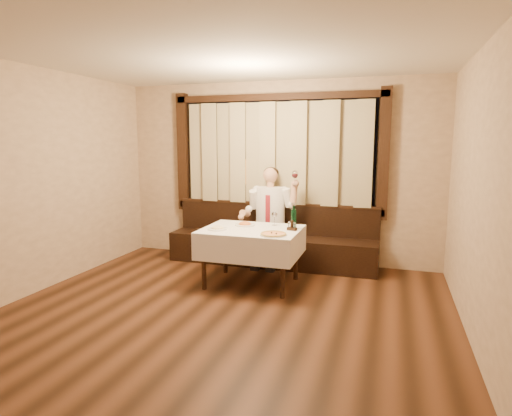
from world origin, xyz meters
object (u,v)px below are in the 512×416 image
(banquette, at_px, (272,244))
(pasta_cream, at_px, (217,227))
(green_bottle, at_px, (294,219))
(dining_table, at_px, (251,236))
(pizza, at_px, (273,234))
(cruet_caddy, at_px, (292,227))
(pasta_red, at_px, (245,223))
(seated_man, at_px, (269,210))

(banquette, bearing_deg, pasta_cream, -108.44)
(green_bottle, bearing_deg, banquette, 121.34)
(dining_table, height_order, pizza, pizza)
(dining_table, xyz_separation_m, cruet_caddy, (0.53, 0.06, 0.15))
(pizza, relative_size, pasta_red, 1.20)
(pizza, height_order, pasta_red, pasta_red)
(pasta_cream, height_order, seated_man, seated_man)
(banquette, relative_size, cruet_caddy, 24.89)
(pasta_red, xyz_separation_m, green_bottle, (0.68, -0.02, 0.10))
(pasta_red, xyz_separation_m, pasta_cream, (-0.25, -0.36, -0.00))
(pizza, bearing_deg, banquette, 106.09)
(pasta_red, relative_size, seated_man, 0.19)
(cruet_caddy, bearing_deg, banquette, 130.66)
(banquette, xyz_separation_m, dining_table, (0.00, -1.02, 0.34))
(banquette, relative_size, seated_man, 2.13)
(dining_table, xyz_separation_m, seated_man, (-0.02, 0.93, 0.21))
(banquette, height_order, pasta_red, banquette)
(pasta_cream, bearing_deg, dining_table, 24.68)
(banquette, xyz_separation_m, pasta_cream, (-0.40, -1.21, 0.48))
(pasta_red, xyz_separation_m, cruet_caddy, (0.68, -0.12, 0.01))
(dining_table, relative_size, green_bottle, 3.96)
(pasta_cream, bearing_deg, pizza, -7.97)
(banquette, height_order, seated_man, seated_man)
(pizza, bearing_deg, dining_table, 142.20)
(dining_table, xyz_separation_m, pasta_cream, (-0.40, -0.19, 0.14))
(seated_man, bearing_deg, green_bottle, -54.78)
(seated_man, bearing_deg, dining_table, -88.77)
(green_bottle, bearing_deg, cruet_caddy, -90.00)
(pasta_red, bearing_deg, banquette, 79.95)
(banquette, height_order, cruet_caddy, banquette)
(green_bottle, distance_m, cruet_caddy, 0.13)
(cruet_caddy, xyz_separation_m, seated_man, (-0.55, 0.88, 0.06))
(pasta_red, bearing_deg, pasta_cream, -125.00)
(pasta_cream, height_order, cruet_caddy, cruet_caddy)
(pizza, distance_m, pasta_cream, 0.79)
(pasta_cream, relative_size, green_bottle, 0.80)
(banquette, bearing_deg, green_bottle, -58.66)
(dining_table, distance_m, pasta_cream, 0.47)
(dining_table, height_order, pasta_cream, pasta_cream)
(pasta_red, bearing_deg, pizza, -41.59)
(dining_table, distance_m, green_bottle, 0.60)
(pasta_red, distance_m, pasta_cream, 0.44)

